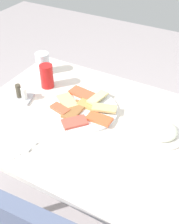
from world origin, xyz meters
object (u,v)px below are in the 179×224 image
Objects in this scene: drinking_glass at (43,63)px; dining_table at (93,138)px; paper_napkin at (13,142)px; fork at (16,139)px; soda_can at (47,76)px; condiment_caddy at (22,96)px; pide_platter at (83,108)px; spoon at (10,144)px; salad_plate_greens at (161,131)px.

dining_table is at bearing 151.96° from drinking_glass.
drinking_glass is at bearing -66.78° from paper_napkin.
soda_can is at bearing -84.34° from fork.
condiment_caddy is (0.15, -0.23, 0.02)m from fork.
fork is (0.23, 0.25, 0.10)m from dining_table.
dining_table is at bearing 148.69° from pide_platter.
soda_can is 0.15m from drinking_glass.
spoon is at bearing 105.27° from soda_can.
drinking_glass is 0.55m from paper_napkin.
soda_can is 0.42m from paper_napkin.
condiment_caddy reaches higher than spoon.
salad_plate_greens is at bearing -166.58° from dining_table.
pide_platter is 2.96× the size of condiment_caddy.
fork is at bearing -90.00° from paper_napkin.
drinking_glass is 0.62× the size of fork.
salad_plate_greens is at bearing -177.18° from pide_platter.
fork reaches higher than dining_table.
spoon reaches higher than dining_table.
soda_can is at bearing -5.95° from salad_plate_greens.
soda_can reaches higher than salad_plate_greens.
spoon is at bearing 34.97° from salad_plate_greens.
salad_plate_greens is 1.27× the size of paper_napkin.
pide_platter is 2.12× the size of paper_napkin.
soda_can is 0.40m from fork.
salad_plate_greens is 1.07× the size of spoon.
pide_platter reaches higher than spoon.
pide_platter is 2.86× the size of drinking_glass.
pide_platter is (0.08, -0.05, 0.11)m from dining_table.
spoon is at bearing 79.02° from fork.
dining_table is 0.36m from paper_napkin.
soda_can is 0.44m from spoon.
dining_table is 0.40m from condiment_caddy.
drinking_glass is at bearing -76.99° from fork.
dining_table is 9.55× the size of drinking_glass.
condiment_caddy is (0.04, 0.15, -0.04)m from soda_can.
salad_plate_greens is 1.06× the size of fork.
pide_platter is 0.33m from fork.
dining_table is 0.40m from soda_can.
drinking_glass is 0.74× the size of paper_napkin.
spoon is (0.00, 0.02, 0.00)m from paper_napkin.
dining_table is 0.35m from fork.
salad_plate_greens reaches higher than pide_platter.
spoon is 1.65× the size of condiment_caddy.
drinking_glass is 0.63× the size of spoon.
pide_platter reaches higher than dining_table.
spoon is (0.23, 0.29, 0.10)m from dining_table.
pide_platter reaches higher than fork.
pide_platter is 1.67× the size of salad_plate_greens.
condiment_caddy reaches higher than pide_platter.
soda_can reaches higher than spoon.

